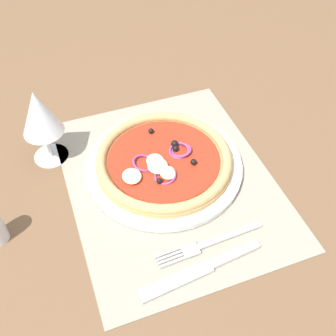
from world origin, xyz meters
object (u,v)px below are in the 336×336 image
Objects in this scene: pizza at (163,160)px; wine_glass at (39,115)px; knife at (200,270)px; plate at (164,166)px; fork at (204,245)px.

pizza is 1.65× the size of wine_glass.
plate is at bearing -100.72° from knife.
fork is at bearing -178.75° from plate.
plate reaches higher than knife.
pizza reaches higher than fork.
wine_glass is at bearing 60.72° from pizza.
wine_glass is at bearing 60.94° from plate.
wine_glass is at bearing -67.74° from knife.
plate is 1.57× the size of fork.
plate is 1.62cm from pizza.
knife is at bearing 55.88° from fork.
fork is (-17.55, -0.45, -1.93)cm from pizza.
fork is 0.90× the size of knife.
plate is 17.62cm from fork.
knife is at bearing 174.89° from plate.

